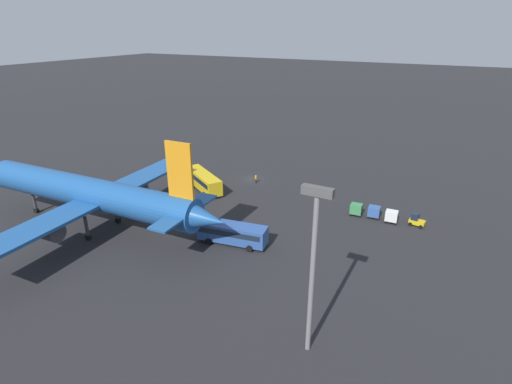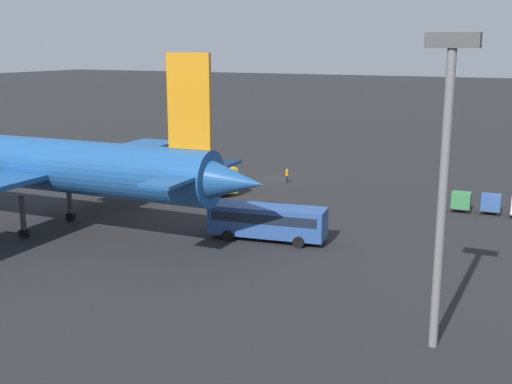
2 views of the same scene
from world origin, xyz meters
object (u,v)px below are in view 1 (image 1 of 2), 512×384
at_px(baggage_tug, 416,220).
at_px(cargo_cart_blue, 374,211).
at_px(cargo_cart_green, 356,209).
at_px(shuttle_bus_near, 203,180).
at_px(shuttle_bus_far, 232,232).
at_px(airplane, 92,194).
at_px(cargo_cart_white, 391,216).
at_px(worker_person, 256,179).

bearing_deg(baggage_tug, cargo_cart_blue, 12.99).
distance_m(cargo_cart_blue, cargo_cart_green, 2.95).
distance_m(shuttle_bus_near, shuttle_bus_far, 22.35).
bearing_deg(cargo_cart_green, airplane, 34.79).
bearing_deg(shuttle_bus_near, cargo_cart_blue, -142.90).
bearing_deg(shuttle_bus_near, cargo_cart_white, -143.97).
distance_m(shuttle_bus_near, cargo_cart_green, 29.93).
relative_size(airplane, worker_person, 27.34).
xyz_separation_m(airplane, baggage_tug, (-44.76, -25.28, -5.23)).
height_order(airplane, shuttle_bus_near, airplane).
relative_size(shuttle_bus_far, cargo_cart_green, 5.13).
bearing_deg(cargo_cart_white, baggage_tug, -166.96).
distance_m(shuttle_bus_far, cargo_cart_green, 22.72).
relative_size(cargo_cart_blue, cargo_cart_green, 1.00).
height_order(shuttle_bus_near, cargo_cart_white, shuttle_bus_near).
relative_size(worker_person, cargo_cart_white, 0.83).
bearing_deg(airplane, cargo_cart_blue, -149.47).
distance_m(shuttle_bus_far, worker_person, 24.94).
bearing_deg(cargo_cart_blue, shuttle_bus_far, 47.89).
distance_m(baggage_tug, cargo_cart_white, 3.91).
xyz_separation_m(airplane, shuttle_bus_far, (-21.35, -6.34, -4.32)).
relative_size(airplane, shuttle_bus_near, 4.14).
xyz_separation_m(baggage_tug, cargo_cart_white, (3.80, 0.88, 0.25)).
distance_m(airplane, shuttle_bus_near, 22.93).
height_order(worker_person, cargo_cart_blue, cargo_cart_blue).
distance_m(baggage_tug, cargo_cart_blue, 6.74).
height_order(worker_person, cargo_cart_white, cargo_cart_white).
height_order(baggage_tug, cargo_cart_white, baggage_tug).
relative_size(baggage_tug, worker_person, 1.48).
bearing_deg(shuttle_bus_near, airplane, 108.41).
height_order(cargo_cart_white, cargo_cart_green, same).
xyz_separation_m(cargo_cart_blue, cargo_cart_green, (2.92, 0.41, 0.00)).
bearing_deg(cargo_cart_green, cargo_cart_white, 180.00).
bearing_deg(shuttle_bus_far, cargo_cart_green, -136.08).
height_order(shuttle_bus_far, cargo_cart_green, shuttle_bus_far).
xyz_separation_m(shuttle_bus_far, cargo_cart_green, (-13.77, -18.06, -0.66)).
relative_size(baggage_tug, cargo_cart_white, 1.23).
bearing_deg(baggage_tug, airplane, 38.46).
bearing_deg(worker_person, shuttle_bus_far, 109.93).
xyz_separation_m(airplane, cargo_cart_blue, (-38.04, -24.81, -4.98)).
height_order(baggage_tug, cargo_cart_blue, baggage_tug).
xyz_separation_m(airplane, cargo_cart_green, (-35.12, -24.40, -4.98)).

